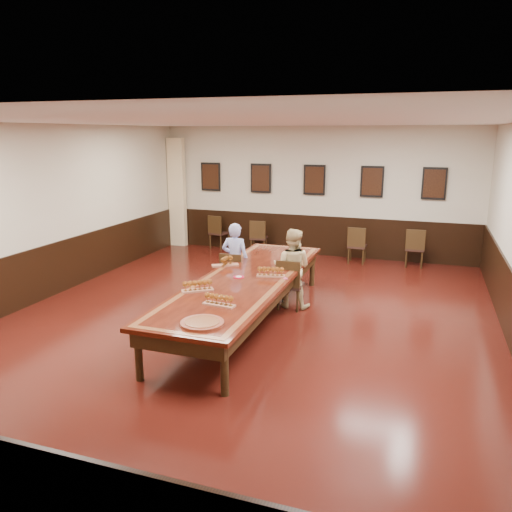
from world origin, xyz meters
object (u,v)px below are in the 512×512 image
at_px(chair_woman, 290,284).
at_px(carved_platter, 202,323).
at_px(conference_table, 246,286).
at_px(spare_chair_d, 415,247).
at_px(chair_man, 234,275).
at_px(spare_chair_a, 219,232).
at_px(person_man, 235,260).
at_px(spare_chair_b, 259,237).
at_px(spare_chair_c, 357,245).
at_px(person_woman, 292,268).

distance_m(chair_woman, carved_platter, 2.97).
bearing_deg(conference_table, spare_chair_d, 61.42).
bearing_deg(chair_woman, conference_table, 58.54).
bearing_deg(chair_man, spare_chair_a, -66.11).
bearing_deg(person_man, conference_table, 115.69).
relative_size(spare_chair_a, conference_table, 0.18).
xyz_separation_m(spare_chair_a, conference_table, (2.54, -4.82, 0.16)).
bearing_deg(chair_man, conference_table, 117.52).
height_order(spare_chair_a, spare_chair_d, same).
relative_size(chair_woman, spare_chair_b, 1.04).
distance_m(chair_man, spare_chair_b, 3.61).
bearing_deg(conference_table, spare_chair_a, 117.75).
bearing_deg(spare_chair_b, spare_chair_c, 167.53).
relative_size(spare_chair_b, spare_chair_c, 0.98).
relative_size(spare_chair_a, carved_platter, 1.57).
height_order(spare_chair_b, person_woman, person_woman).
distance_m(chair_woman, spare_chair_c, 3.64).
bearing_deg(person_man, person_woman, 166.18).
xyz_separation_m(spare_chair_a, person_woman, (3.05, -3.85, 0.26)).
distance_m(spare_chair_b, spare_chair_c, 2.54).
height_order(person_woman, carved_platter, person_woman).
xyz_separation_m(chair_woman, spare_chair_b, (-1.86, 3.76, -0.02)).
relative_size(chair_man, chair_woman, 0.98).
xyz_separation_m(person_woman, conference_table, (-0.51, -0.97, -0.10)).
height_order(chair_woman, spare_chair_b, chair_woman).
distance_m(spare_chair_b, person_man, 3.52).
bearing_deg(carved_platter, person_woman, 83.87).
distance_m(chair_man, conference_table, 1.29).
xyz_separation_m(spare_chair_a, spare_chair_d, (5.03, -0.24, -0.00)).
bearing_deg(person_woman, spare_chair_d, -119.94).
bearing_deg(chair_woman, person_woman, -90.00).
height_order(spare_chair_a, conference_table, spare_chair_a).
relative_size(chair_woman, person_man, 0.64).
relative_size(spare_chair_a, person_man, 0.64).
xyz_separation_m(chair_man, spare_chair_d, (3.14, 3.48, 0.01)).
xyz_separation_m(chair_man, person_man, (-0.00, 0.09, 0.26)).
bearing_deg(spare_chair_d, person_man, 45.60).
bearing_deg(spare_chair_c, carved_platter, 81.66).
relative_size(spare_chair_a, spare_chair_d, 1.00).
xyz_separation_m(spare_chair_c, person_woman, (-0.68, -3.48, 0.27)).
distance_m(spare_chair_c, person_woman, 3.56).
bearing_deg(spare_chair_b, person_man, 93.01).
height_order(spare_chair_a, spare_chair_b, spare_chair_a).
relative_size(spare_chair_d, carved_platter, 1.57).
xyz_separation_m(chair_woman, carved_platter, (-0.33, -2.93, 0.32)).
relative_size(chair_man, person_woman, 0.63).
xyz_separation_m(spare_chair_c, person_man, (-1.84, -3.26, 0.26)).
xyz_separation_m(spare_chair_b, person_man, (0.69, -3.44, 0.27)).
bearing_deg(spare_chair_a, chair_woman, 140.30).
height_order(spare_chair_d, carved_platter, spare_chair_d).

